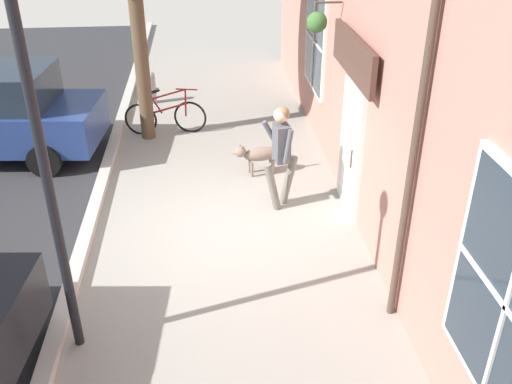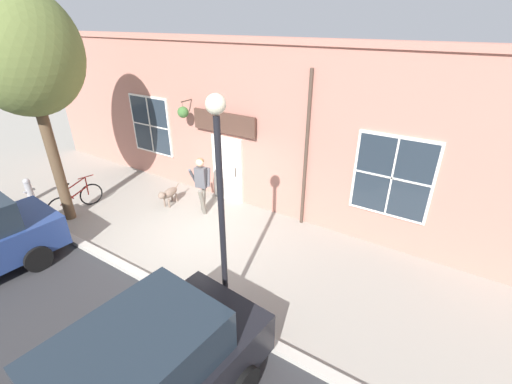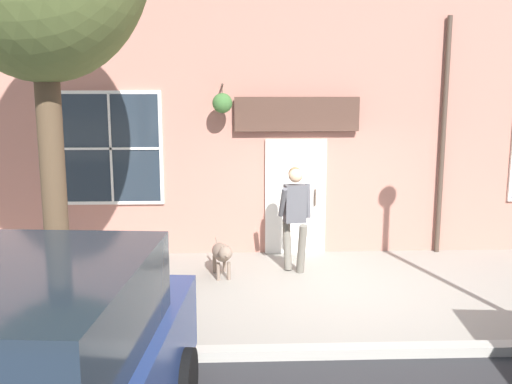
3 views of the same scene
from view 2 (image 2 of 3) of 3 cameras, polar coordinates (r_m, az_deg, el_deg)
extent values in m
plane|color=gray|center=(9.60, -10.19, -6.87)|extent=(90.00, 90.00, 0.00)
cube|color=#B2ADA3|center=(8.53, -19.39, -12.59)|extent=(0.20, 28.00, 0.12)
cube|color=#B27566|center=(10.26, -2.40, 10.40)|extent=(0.30, 18.00, 4.71)
cube|color=#B27566|center=(9.84, -2.70, 24.12)|extent=(0.42, 18.00, 0.16)
cube|color=white|center=(10.82, -4.73, 3.87)|extent=(0.10, 1.10, 2.10)
cube|color=#232D38|center=(10.82, -4.81, 3.57)|extent=(0.03, 0.90, 1.90)
cylinder|color=#47382D|center=(10.56, -3.50, 3.31)|extent=(0.03, 0.03, 0.30)
cube|color=#4C3328|center=(10.25, -5.39, 11.41)|extent=(0.08, 2.20, 0.60)
cylinder|color=#47382D|center=(9.11, 8.33, 6.40)|extent=(0.09, 0.09, 4.24)
cylinder|color=#47382D|center=(10.87, -11.56, 14.68)|extent=(0.44, 0.04, 0.04)
cylinder|color=#47382D|center=(10.79, -12.13, 13.55)|extent=(0.01, 0.01, 0.34)
cone|color=#2D2823|center=(10.84, -12.02, 12.42)|extent=(0.32, 0.32, 0.18)
sphere|color=#3D6B33|center=(10.82, -12.07, 12.88)|extent=(0.34, 0.34, 0.34)
cube|color=white|center=(12.69, -17.06, 10.59)|extent=(0.08, 1.82, 2.02)
cube|color=#232D38|center=(12.67, -17.17, 10.56)|extent=(0.03, 1.70, 1.90)
cube|color=white|center=(12.66, -17.23, 10.53)|extent=(0.04, 0.04, 1.90)
cube|color=white|center=(12.66, -17.23, 10.53)|extent=(0.04, 1.70, 0.04)
cube|color=white|center=(8.64, 21.77, 2.30)|extent=(0.08, 1.82, 2.02)
cube|color=#232D38|center=(8.62, 21.73, 2.24)|extent=(0.03, 1.70, 1.90)
cube|color=white|center=(8.60, 21.70, 2.19)|extent=(0.04, 0.04, 1.90)
cube|color=white|center=(8.60, 21.70, 2.19)|extent=(0.04, 1.70, 0.04)
cylinder|color=#6B665B|center=(10.24, -8.91, -1.70)|extent=(0.32, 0.18, 0.85)
cylinder|color=#6B665B|center=(10.55, -8.74, -0.77)|extent=(0.32, 0.18, 0.85)
cube|color=#4C4C51|center=(10.08, -9.11, 2.43)|extent=(0.27, 0.37, 0.62)
sphere|color=tan|center=(9.88, -9.36, 4.84)|extent=(0.23, 0.23, 0.23)
sphere|color=brown|center=(9.89, -9.28, 5.02)|extent=(0.22, 0.22, 0.22)
cylinder|color=#4C4C51|center=(9.98, -7.88, 2.46)|extent=(0.17, 0.11, 0.57)
cylinder|color=#4C4C51|center=(10.10, -10.53, 2.67)|extent=(0.34, 0.13, 0.52)
ellipsoid|color=#7F6B5B|center=(11.05, -14.20, -0.12)|extent=(0.72, 0.40, 0.25)
cylinder|color=#7F6B5B|center=(10.98, -14.29, -1.84)|extent=(0.06, 0.06, 0.29)
cylinder|color=#7F6B5B|center=(11.07, -15.01, -1.67)|extent=(0.06, 0.06, 0.29)
cylinder|color=#7F6B5B|center=(11.26, -13.12, -0.92)|extent=(0.06, 0.06, 0.29)
cylinder|color=#7F6B5B|center=(11.35, -13.83, -0.77)|extent=(0.06, 0.06, 0.29)
sphere|color=#7F6B5B|center=(10.73, -15.46, -0.55)|extent=(0.21, 0.21, 0.21)
cone|color=#7F6B5B|center=(10.66, -15.79, -0.90)|extent=(0.11, 0.11, 0.09)
cone|color=#7F6B5B|center=(10.66, -15.28, -0.10)|extent=(0.06, 0.06, 0.07)
cone|color=#7F6B5B|center=(10.72, -15.71, -0.01)|extent=(0.06, 0.06, 0.07)
cylinder|color=#7F6B5B|center=(11.33, -13.03, 1.00)|extent=(0.21, 0.07, 0.14)
cylinder|color=brown|center=(10.87, -30.49, 4.48)|extent=(0.29, 0.29, 3.60)
ellipsoid|color=olive|center=(10.32, -34.21, 18.69)|extent=(2.73, 2.46, 3.01)
sphere|color=olive|center=(10.55, -35.46, 15.75)|extent=(1.29, 1.29, 1.29)
torus|color=black|center=(11.95, -25.75, -0.35)|extent=(0.70, 0.19, 0.70)
torus|color=black|center=(11.50, -29.86, -2.39)|extent=(0.70, 0.19, 0.70)
cylinder|color=maroon|center=(11.64, -27.97, -0.48)|extent=(0.97, 0.07, 0.28)
cylinder|color=maroon|center=(11.50, -28.85, -0.22)|extent=(0.27, 0.05, 0.46)
cylinder|color=maroon|center=(11.53, -28.11, 1.03)|extent=(0.82, 0.06, 0.23)
cylinder|color=maroon|center=(11.79, -26.36, 0.88)|extent=(0.06, 0.04, 0.58)
cylinder|color=maroon|center=(11.69, -26.51, 2.27)|extent=(0.46, 0.12, 0.03)
ellipsoid|color=black|center=(11.40, -29.14, 0.94)|extent=(0.25, 0.11, 0.12)
cylinder|color=black|center=(9.52, -32.56, -9.33)|extent=(0.63, 0.23, 0.62)
cylinder|color=black|center=(11.03, -36.00, -5.49)|extent=(0.63, 0.23, 0.62)
cube|color=#1E2833|center=(5.11, -19.68, -24.33)|extent=(2.37, 1.74, 0.68)
cylinder|color=black|center=(6.81, -14.41, -21.03)|extent=(0.63, 0.23, 0.62)
cylinder|color=black|center=(6.11, -5.65, -5.82)|extent=(0.11, 0.11, 3.96)
sphere|color=beige|center=(5.27, -6.74, 14.35)|extent=(0.32, 0.32, 0.32)
cylinder|color=#99999E|center=(13.17, -33.55, 0.05)|extent=(0.20, 0.20, 0.62)
sphere|color=#99999E|center=(13.04, -33.95, 1.46)|extent=(0.20, 0.20, 0.20)
cylinder|color=#99999E|center=(13.12, -34.04, -0.03)|extent=(0.10, 0.07, 0.07)
cylinder|color=#99999E|center=(13.20, -33.14, 0.37)|extent=(0.10, 0.07, 0.07)
camera|label=1|loc=(5.95, 53.48, 12.54)|focal=40.00mm
camera|label=3|loc=(7.90, -69.20, -8.32)|focal=40.00mm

